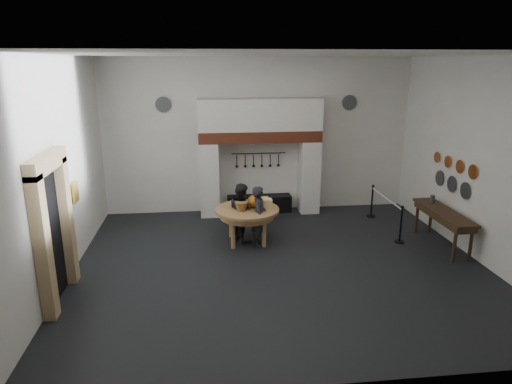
{
  "coord_description": "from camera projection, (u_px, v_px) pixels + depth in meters",
  "views": [
    {
      "loc": [
        -1.61,
        -9.24,
        4.37
      ],
      "look_at": [
        -0.39,
        1.2,
        1.35
      ],
      "focal_mm": 32.0,
      "sensor_mm": 36.0,
      "label": 1
    }
  ],
  "objects": [
    {
      "name": "barrier_post_near",
      "position": [
        401.0,
        225.0,
        11.31
      ],
      "size": [
        0.05,
        0.05,
        0.9
      ],
      "primitive_type": "cylinder",
      "color": "black",
      "rests_on": "floor"
    },
    {
      "name": "barrier_post_far",
      "position": [
        372.0,
        202.0,
        13.22
      ],
      "size": [
        0.05,
        0.05,
        0.9
      ],
      "primitive_type": "cylinder",
      "color": "black",
      "rests_on": "floor"
    },
    {
      "name": "hearth_brick_band",
      "position": [
        260.0,
        136.0,
        13.05
      ],
      "size": [
        3.5,
        0.72,
        0.32
      ],
      "primitive_type": "cube",
      "color": "#9E442B",
      "rests_on": "chimney_pier_left"
    },
    {
      "name": "pewter_plate_back_left",
      "position": [
        163.0,
        104.0,
        12.8
      ],
      "size": [
        0.44,
        0.03,
        0.44
      ],
      "primitive_type": "cylinder",
      "rotation": [
        1.57,
        0.0,
        0.0
      ],
      "color": "#4C4C51",
      "rests_on": "wall_back"
    },
    {
      "name": "floor",
      "position": [
        280.0,
        264.0,
        10.21
      ],
      "size": [
        9.0,
        8.0,
        0.02
      ],
      "primitive_type": "cube",
      "color": "black",
      "rests_on": "ground"
    },
    {
      "name": "wall_back",
      "position": [
        258.0,
        136.0,
        13.41
      ],
      "size": [
        9.0,
        0.02,
        4.5
      ],
      "primitive_type": "cube",
      "color": "white",
      "rests_on": "floor"
    },
    {
      "name": "barrier_rope",
      "position": [
        386.0,
        198.0,
        12.16
      ],
      "size": [
        0.04,
        2.0,
        0.04
      ],
      "primitive_type": "cylinder",
      "rotation": [
        1.57,
        0.0,
        0.0
      ],
      "color": "silver",
      "rests_on": "barrier_post_near"
    },
    {
      "name": "visitor_far",
      "position": [
        242.0,
        212.0,
        11.38
      ],
      "size": [
        0.82,
        0.89,
        1.48
      ],
      "primitive_type": "imported",
      "rotation": [
        0.0,
        0.0,
        2.02
      ],
      "color": "black",
      "rests_on": "floor"
    },
    {
      "name": "pewter_plate_right",
      "position": [
        440.0,
        178.0,
        11.83
      ],
      "size": [
        0.03,
        0.4,
        0.4
      ],
      "primitive_type": "cylinder",
      "rotation": [
        0.0,
        1.57,
        0.0
      ],
      "color": "#4C4C51",
      "rests_on": "wall_right"
    },
    {
      "name": "utensil_rail",
      "position": [
        259.0,
        153.0,
        13.47
      ],
      "size": [
        1.6,
        0.02,
        0.02
      ],
      "primitive_type": "cylinder",
      "rotation": [
        0.0,
        1.57,
        0.0
      ],
      "color": "black",
      "rests_on": "wall_back"
    },
    {
      "name": "pumpkin",
      "position": [
        255.0,
        201.0,
        11.31
      ],
      "size": [
        0.36,
        0.36,
        0.31
      ],
      "primitive_type": "ellipsoid",
      "color": "orange",
      "rests_on": "work_table"
    },
    {
      "name": "side_table",
      "position": [
        444.0,
        212.0,
        10.99
      ],
      "size": [
        0.55,
        2.2,
        0.06
      ],
      "primitive_type": "cube",
      "color": "#392815",
      "rests_on": "floor"
    },
    {
      "name": "wall_left",
      "position": [
        59.0,
        172.0,
        9.09
      ],
      "size": [
        0.02,
        8.0,
        4.5
      ],
      "primitive_type": "cube",
      "color": "white",
      "rests_on": "floor"
    },
    {
      "name": "iron_range",
      "position": [
        259.0,
        204.0,
        13.69
      ],
      "size": [
        1.9,
        0.45,
        0.5
      ],
      "primitive_type": "cube",
      "color": "black",
      "rests_on": "floor"
    },
    {
      "name": "door_recess",
      "position": [
        51.0,
        237.0,
        8.41
      ],
      "size": [
        0.04,
        1.1,
        2.5
      ],
      "primitive_type": "cube",
      "color": "black",
      "rests_on": "floor"
    },
    {
      "name": "work_table",
      "position": [
        247.0,
        210.0,
        11.24
      ],
      "size": [
        1.79,
        1.79,
        0.07
      ],
      "primitive_type": "cylinder",
      "rotation": [
        0.0,
        0.0,
        -0.14
      ],
      "color": "tan",
      "rests_on": "floor"
    },
    {
      "name": "bread_loaf",
      "position": [
        242.0,
        202.0,
        11.54
      ],
      "size": [
        0.31,
        0.18,
        0.13
      ],
      "primitive_type": "ellipsoid",
      "color": "#AB743C",
      "rests_on": "work_table"
    },
    {
      "name": "wicker_basket",
      "position": [
        241.0,
        206.0,
        11.04
      ],
      "size": [
        0.36,
        0.36,
        0.22
      ],
      "primitive_type": "cone",
      "rotation": [
        3.14,
        0.0,
        -0.14
      ],
      "color": "brown",
      "rests_on": "work_table"
    },
    {
      "name": "chimney_hood",
      "position": [
        260.0,
        115.0,
        12.89
      ],
      "size": [
        3.5,
        0.7,
        0.9
      ],
      "primitive_type": "cube",
      "color": "silver",
      "rests_on": "hearth_brick_band"
    },
    {
      "name": "copper_pan_a",
      "position": [
        473.0,
        172.0,
        10.36
      ],
      "size": [
        0.03,
        0.34,
        0.34
      ],
      "primitive_type": "cylinder",
      "rotation": [
        0.0,
        1.57,
        0.0
      ],
      "color": "#C6662D",
      "rests_on": "wall_right"
    },
    {
      "name": "chimney_pier_left",
      "position": [
        209.0,
        179.0,
        13.23
      ],
      "size": [
        0.55,
        0.7,
        2.15
      ],
      "primitive_type": "cube",
      "color": "silver",
      "rests_on": "floor"
    },
    {
      "name": "door_jamb_far",
      "position": [
        66.0,
        221.0,
        9.07
      ],
      "size": [
        0.22,
        0.3,
        2.6
      ],
      "primitive_type": "cube",
      "color": "tan",
      "rests_on": "floor"
    },
    {
      "name": "pewter_plate_left",
      "position": [
        465.0,
        191.0,
        10.69
      ],
      "size": [
        0.03,
        0.4,
        0.4
      ],
      "primitive_type": "cylinder",
      "rotation": [
        0.0,
        1.57,
        0.0
      ],
      "color": "#4C4C51",
      "rests_on": "wall_right"
    },
    {
      "name": "chimney_pier_right",
      "position": [
        309.0,
        176.0,
        13.56
      ],
      "size": [
        0.55,
        0.7,
        2.15
      ],
      "primitive_type": "cube",
      "color": "silver",
      "rests_on": "floor"
    },
    {
      "name": "cheese_block_small",
      "position": [
        265.0,
        201.0,
        11.5
      ],
      "size": [
        0.18,
        0.18,
        0.2
      ],
      "primitive_type": "cube",
      "color": "#D9CF82",
      "rests_on": "work_table"
    },
    {
      "name": "pewter_plate_mid",
      "position": [
        452.0,
        184.0,
        11.26
      ],
      "size": [
        0.03,
        0.4,
        0.4
      ],
      "primitive_type": "cylinder",
      "rotation": [
        0.0,
        1.57,
        0.0
      ],
      "color": "#4C4C51",
      "rests_on": "wall_right"
    },
    {
      "name": "copper_pan_d",
      "position": [
        437.0,
        157.0,
        11.93
      ],
      "size": [
        0.03,
        0.28,
        0.28
      ],
      "primitive_type": "cylinder",
      "rotation": [
        0.0,
        1.57,
        0.0
      ],
      "color": "#C6662D",
      "rests_on": "wall_right"
    },
    {
      "name": "cheese_block_big",
      "position": [
        267.0,
        204.0,
        11.21
      ],
      "size": [
        0.22,
        0.22,
        0.24
      ],
      "primitive_type": "cube",
      "color": "#FBDC96",
      "rests_on": "work_table"
    },
    {
      "name": "door_lintel",
      "position": [
        46.0,
        163.0,
        8.03
      ],
      "size": [
        0.22,
        1.7,
        0.3
      ],
      "primitive_type": "cube",
      "color": "tan",
      "rests_on": "door_jamb_near"
    },
    {
      "name": "wall_right",
      "position": [
        482.0,
        161.0,
        10.09
      ],
      "size": [
        0.02,
        8.0,
        4.5
      ],
      "primitive_type": "cube",
      "color": "white",
      "rests_on": "floor"
    },
    {
      "name": "wall_front",
      "position": [
        334.0,
        235.0,
        5.77
      ],
      "size": [
        9.0,
        0.02,
        4.5
      ],
      "primitive_type": "cube",
      "color": "white",
      "rests_on": "floor"
    },
    {
      "name": "copper_pan_c",
      "position": [
        448.0,
        162.0,
        11.41
      ],
      "size": [
        0.03,
        0.3,
        0.3
      ],
      "primitive_type": "cylinder",
      "rotation": [
        0.0,
        1.57,
        0.0
      ],
      "color": "#C6662D",
      "rests_on": "wall_right"
    },
    {
      "name": "pewter_plate_back_right",
      "position": [
        349.0,
        103.0,
        13.41
      ],
      "size": [
        0.44,
        0.03,
        0.44
      ],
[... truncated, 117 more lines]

